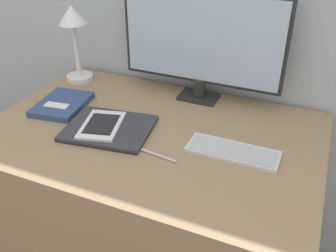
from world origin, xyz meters
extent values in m
cube|color=#997A56|center=(0.00, 0.15, 0.38)|extent=(1.17, 0.77, 0.75)
cube|color=#262626|center=(0.07, 0.46, 0.76)|extent=(0.16, 0.11, 0.01)
cylinder|color=#262626|center=(0.07, 0.46, 0.80)|extent=(0.05, 0.05, 0.07)
cube|color=#262626|center=(0.07, 0.46, 1.00)|extent=(0.64, 0.01, 0.36)
cube|color=#ADC6E5|center=(0.07, 0.45, 1.00)|extent=(0.62, 0.01, 0.33)
cube|color=silver|center=(0.30, 0.13, 0.76)|extent=(0.30, 0.11, 0.01)
cube|color=#B7B7BC|center=(0.30, 0.13, 0.77)|extent=(0.28, 0.09, 0.00)
cube|color=#232328|center=(-0.14, 0.10, 0.76)|extent=(0.32, 0.28, 0.01)
cube|color=#333338|center=(-0.14, 0.10, 0.76)|extent=(0.32, 0.28, 0.01)
cube|color=white|center=(-0.16, 0.09, 0.77)|extent=(0.17, 0.22, 0.01)
cube|color=black|center=(-0.16, 0.09, 0.78)|extent=(0.13, 0.16, 0.00)
cylinder|color=white|center=(-0.49, 0.42, 0.76)|extent=(0.12, 0.12, 0.02)
cylinder|color=white|center=(-0.49, 0.42, 0.89)|extent=(0.02, 0.02, 0.23)
cone|color=white|center=(-0.49, 0.42, 1.04)|extent=(0.12, 0.12, 0.08)
cube|color=#334775|center=(-0.40, 0.17, 0.76)|extent=(0.20, 0.25, 0.02)
cube|color=silver|center=(-0.40, 0.14, 0.78)|extent=(0.10, 0.05, 0.00)
cylinder|color=silver|center=(0.09, 0.02, 0.76)|extent=(0.13, 0.03, 0.01)
camera|label=1|loc=(0.49, -0.85, 1.45)|focal=40.00mm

